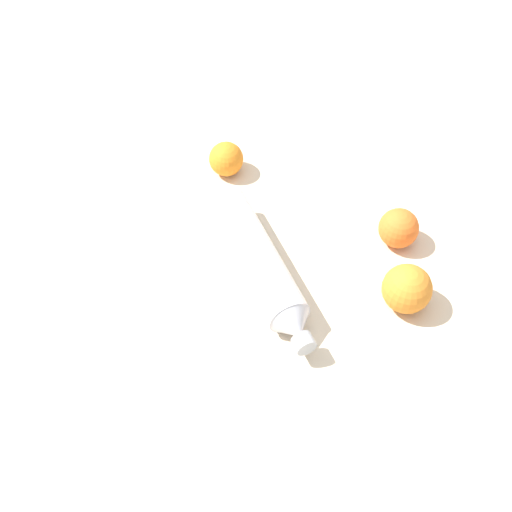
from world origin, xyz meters
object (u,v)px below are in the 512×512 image
Objects in this scene: orange_0 at (226,159)px; orange_1 at (407,289)px; orange_2 at (399,228)px; water_bottle at (261,266)px.

orange_1 reaches higher than orange_0.
orange_2 is (-0.13, 0.03, -0.01)m from orange_1.
orange_1 is at bearing -13.65° from orange_2.
orange_0 is 0.94× the size of orange_2.
orange_1 is 0.13m from orange_2.
orange_1 is at bearing 32.59° from orange_0.
orange_1 is at bearing 54.42° from water_bottle.
orange_1 is (0.35, 0.22, 0.01)m from orange_0.
orange_2 is at bearing 85.78° from water_bottle.
orange_1 is 1.16× the size of orange_2.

